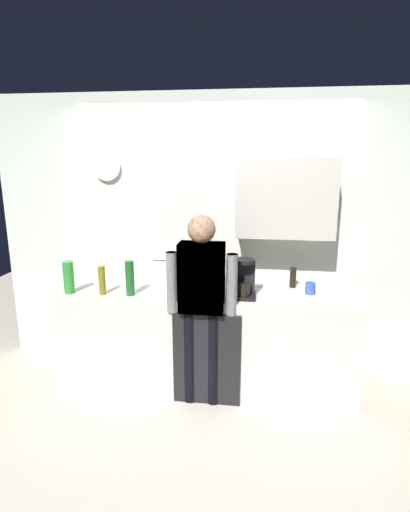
% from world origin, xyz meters
% --- Properties ---
extents(ground_plane, '(8.00, 8.00, 0.00)m').
position_xyz_m(ground_plane, '(0.00, 0.00, 0.00)').
color(ground_plane, beige).
extents(kitchen_counter, '(2.59, 0.64, 0.89)m').
position_xyz_m(kitchen_counter, '(0.00, 0.30, 0.45)').
color(kitchen_counter, beige).
rests_on(kitchen_counter, ground_plane).
extents(dishwasher_panel, '(0.56, 0.02, 0.80)m').
position_xyz_m(dishwasher_panel, '(0.04, -0.03, 0.40)').
color(dishwasher_panel, black).
rests_on(dishwasher_panel, ground_plane).
extents(back_wall_assembly, '(4.19, 0.42, 2.60)m').
position_xyz_m(back_wall_assembly, '(0.09, 0.70, 1.36)').
color(back_wall_assembly, silver).
rests_on(back_wall_assembly, ground_plane).
extents(coffee_maker, '(0.20, 0.20, 0.33)m').
position_xyz_m(coffee_maker, '(0.33, 0.19, 1.04)').
color(coffee_maker, black).
rests_on(coffee_maker, kitchen_counter).
extents(bottle_clear_soda, '(0.09, 0.09, 0.28)m').
position_xyz_m(bottle_clear_soda, '(-1.16, 0.07, 1.03)').
color(bottle_clear_soda, '#2D8C33').
rests_on(bottle_clear_soda, kitchen_counter).
extents(bottle_olive_oil, '(0.06, 0.06, 0.25)m').
position_xyz_m(bottle_olive_oil, '(-0.86, 0.08, 1.02)').
color(bottle_olive_oil, olive).
rests_on(bottle_olive_oil, kitchen_counter).
extents(bottle_green_wine, '(0.07, 0.07, 0.30)m').
position_xyz_m(bottle_green_wine, '(-0.62, 0.10, 1.04)').
color(bottle_green_wine, '#195923').
rests_on(bottle_green_wine, kitchen_counter).
extents(bottle_dark_sauce, '(0.06, 0.06, 0.18)m').
position_xyz_m(bottle_dark_sauce, '(0.75, 0.50, 0.98)').
color(bottle_dark_sauce, black).
rests_on(bottle_dark_sauce, kitchen_counter).
extents(cup_yellow_cup, '(0.07, 0.07, 0.08)m').
position_xyz_m(cup_yellow_cup, '(-0.36, 0.44, 0.93)').
color(cup_yellow_cup, yellow).
rests_on(cup_yellow_cup, kitchen_counter).
extents(cup_blue_mug, '(0.08, 0.08, 0.10)m').
position_xyz_m(cup_blue_mug, '(0.89, 0.34, 0.94)').
color(cup_blue_mug, '#3351B2').
rests_on(cup_blue_mug, kitchen_counter).
extents(mixing_bowl, '(0.22, 0.22, 0.08)m').
position_xyz_m(mixing_bowl, '(-0.11, 0.24, 0.93)').
color(mixing_bowl, '#4C72A5').
rests_on(mixing_bowl, kitchen_counter).
extents(storage_canister, '(0.14, 0.14, 0.17)m').
position_xyz_m(storage_canister, '(0.09, 0.33, 0.98)').
color(storage_canister, silver).
rests_on(storage_canister, kitchen_counter).
extents(person_at_sink, '(0.57, 0.22, 1.60)m').
position_xyz_m(person_at_sink, '(0.00, 0.00, 0.95)').
color(person_at_sink, '#3F4766').
rests_on(person_at_sink, ground_plane).
extents(person_guest, '(0.57, 0.22, 1.60)m').
position_xyz_m(person_guest, '(0.00, 0.00, 0.95)').
color(person_guest, black).
rests_on(person_guest, ground_plane).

